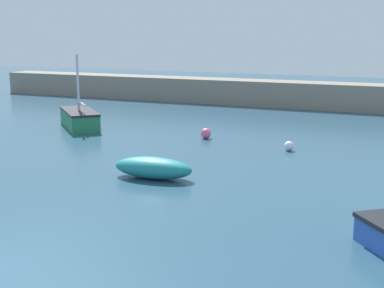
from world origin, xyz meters
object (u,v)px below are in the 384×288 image
rowboat_white_midwater (153,168)px  sailboat_twin_hulled (79,119)px  mooring_buoy_white (289,146)px  mooring_buoy_pink (206,133)px

rowboat_white_midwater → sailboat_twin_hulled: bearing=-46.1°
sailboat_twin_hulled → mooring_buoy_white: (12.48, -1.16, -0.31)m
sailboat_twin_hulled → mooring_buoy_white: size_ratio=9.38×
mooring_buoy_white → mooring_buoy_pink: bearing=166.0°
rowboat_white_midwater → mooring_buoy_pink: rowboat_white_midwater is taller
rowboat_white_midwater → mooring_buoy_pink: bearing=-86.6°
sailboat_twin_hulled → mooring_buoy_pink: bearing=-135.7°
rowboat_white_midwater → mooring_buoy_pink: (-1.12, 7.92, -0.13)m
sailboat_twin_hulled → mooring_buoy_white: bearing=-141.0°
rowboat_white_midwater → mooring_buoy_white: rowboat_white_midwater is taller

